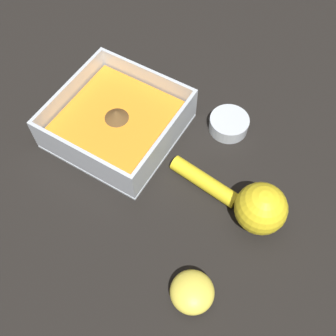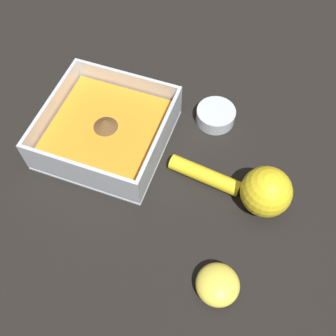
{
  "view_description": "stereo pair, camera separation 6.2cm",
  "coord_description": "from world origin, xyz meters",
  "px_view_note": "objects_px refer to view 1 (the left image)",
  "views": [
    {
      "loc": [
        -0.34,
        -0.26,
        0.56
      ],
      "look_at": [
        -0.06,
        -0.09,
        0.03
      ],
      "focal_mm": 42.0,
      "sensor_mm": 36.0,
      "label": 1
    },
    {
      "loc": [
        -0.36,
        -0.2,
        0.56
      ],
      "look_at": [
        -0.06,
        -0.09,
        0.03
      ],
      "focal_mm": 42.0,
      "sensor_mm": 36.0,
      "label": 2
    }
  ],
  "objects_px": {
    "square_dish": "(118,123)",
    "spice_bowl": "(229,124)",
    "lemon_half": "(192,292)",
    "lemon_squeezer": "(252,204)"
  },
  "relations": [
    {
      "from": "square_dish",
      "to": "lemon_half",
      "type": "relative_size",
      "value": 3.25
    },
    {
      "from": "square_dish",
      "to": "spice_bowl",
      "type": "bearing_deg",
      "value": -57.28
    },
    {
      "from": "square_dish",
      "to": "lemon_squeezer",
      "type": "xyz_separation_m",
      "value": [
        -0.03,
        -0.27,
        0.01
      ]
    },
    {
      "from": "square_dish",
      "to": "spice_bowl",
      "type": "relative_size",
      "value": 2.9
    },
    {
      "from": "square_dish",
      "to": "spice_bowl",
      "type": "height_order",
      "value": "square_dish"
    },
    {
      "from": "square_dish",
      "to": "spice_bowl",
      "type": "distance_m",
      "value": 0.19
    },
    {
      "from": "square_dish",
      "to": "lemon_half",
      "type": "distance_m",
      "value": 0.31
    },
    {
      "from": "spice_bowl",
      "to": "lemon_squeezer",
      "type": "relative_size",
      "value": 0.35
    },
    {
      "from": "square_dish",
      "to": "lemon_squeezer",
      "type": "relative_size",
      "value": 1.01
    },
    {
      "from": "square_dish",
      "to": "spice_bowl",
      "type": "xyz_separation_m",
      "value": [
        0.1,
        -0.16,
        -0.01
      ]
    }
  ]
}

